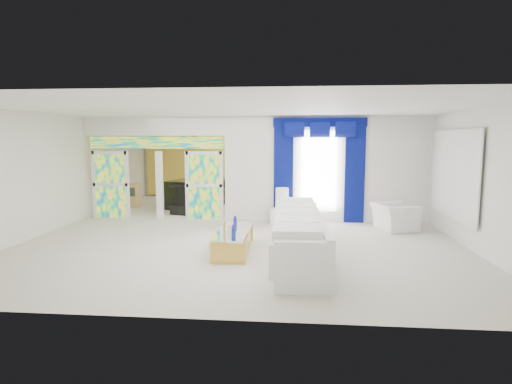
# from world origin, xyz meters

# --- Properties ---
(floor) EXTENTS (12.00, 12.00, 0.00)m
(floor) POSITION_xyz_m (0.00, 0.00, 0.00)
(floor) COLOR #B7AF9E
(floor) RESTS_ON ground
(dividing_wall) EXTENTS (5.70, 0.18, 3.00)m
(dividing_wall) POSITION_xyz_m (2.15, 1.00, 1.50)
(dividing_wall) COLOR white
(dividing_wall) RESTS_ON ground
(dividing_header) EXTENTS (4.30, 0.18, 0.55)m
(dividing_header) POSITION_xyz_m (-2.85, 1.00, 2.73)
(dividing_header) COLOR white
(dividing_header) RESTS_ON dividing_wall
(stained_panel_left) EXTENTS (0.95, 0.04, 2.00)m
(stained_panel_left) POSITION_xyz_m (-4.28, 1.00, 1.00)
(stained_panel_left) COLOR #994C3F
(stained_panel_left) RESTS_ON ground
(stained_panel_right) EXTENTS (0.95, 0.04, 2.00)m
(stained_panel_right) POSITION_xyz_m (-1.42, 1.00, 1.00)
(stained_panel_right) COLOR #994C3F
(stained_panel_right) RESTS_ON ground
(stained_transom) EXTENTS (4.00, 0.05, 0.35)m
(stained_transom) POSITION_xyz_m (-2.85, 1.00, 2.25)
(stained_transom) COLOR #994C3F
(stained_transom) RESTS_ON dividing_header
(window_pane) EXTENTS (1.00, 0.02, 2.30)m
(window_pane) POSITION_xyz_m (1.90, 0.90, 1.45)
(window_pane) COLOR white
(window_pane) RESTS_ON dividing_wall
(blue_drape_left) EXTENTS (0.55, 0.10, 2.80)m
(blue_drape_left) POSITION_xyz_m (0.90, 0.87, 1.40)
(blue_drape_left) COLOR #031245
(blue_drape_left) RESTS_ON ground
(blue_drape_right) EXTENTS (0.55, 0.10, 2.80)m
(blue_drape_right) POSITION_xyz_m (2.90, 0.87, 1.40)
(blue_drape_right) COLOR #031245
(blue_drape_right) RESTS_ON ground
(blue_pelmet) EXTENTS (2.60, 0.12, 0.25)m
(blue_pelmet) POSITION_xyz_m (1.90, 0.87, 2.82)
(blue_pelmet) COLOR #031245
(blue_pelmet) RESTS_ON dividing_wall
(wall_mirror) EXTENTS (0.04, 2.70, 1.90)m
(wall_mirror) POSITION_xyz_m (4.94, -1.00, 1.55)
(wall_mirror) COLOR white
(wall_mirror) RESTS_ON ground
(gold_curtains) EXTENTS (9.70, 0.12, 2.90)m
(gold_curtains) POSITION_xyz_m (0.00, 5.90, 1.50)
(gold_curtains) COLOR gold
(gold_curtains) RESTS_ON ground
(white_sofa) EXTENTS (1.09, 4.35, 0.82)m
(white_sofa) POSITION_xyz_m (1.29, -2.85, 0.41)
(white_sofa) COLOR silver
(white_sofa) RESTS_ON ground
(coffee_table) EXTENTS (0.72, 1.97, 0.43)m
(coffee_table) POSITION_xyz_m (-0.06, -2.55, 0.22)
(coffee_table) COLOR gold
(coffee_table) RESTS_ON ground
(console_table) EXTENTS (1.29, 0.48, 0.42)m
(console_table) POSITION_xyz_m (1.18, 0.55, 0.21)
(console_table) COLOR white
(console_table) RESTS_ON ground
(table_lamp) EXTENTS (0.36, 0.36, 0.58)m
(table_lamp) POSITION_xyz_m (0.88, 0.55, 0.71)
(table_lamp) COLOR white
(table_lamp) RESTS_ON console_table
(armchair) EXTENTS (1.18, 1.27, 0.69)m
(armchair) POSITION_xyz_m (3.82, -0.06, 0.34)
(armchair) COLOR silver
(armchair) RESTS_ON ground
(grand_piano) EXTENTS (1.82, 2.15, 0.95)m
(grand_piano) POSITION_xyz_m (-2.20, 3.23, 0.47)
(grand_piano) COLOR black
(grand_piano) RESTS_ON ground
(piano_bench) EXTENTS (0.91, 0.52, 0.29)m
(piano_bench) POSITION_xyz_m (-2.20, 1.63, 0.14)
(piano_bench) COLOR black
(piano_bench) RESTS_ON ground
(tv_console) EXTENTS (0.58, 0.53, 0.82)m
(tv_console) POSITION_xyz_m (-4.43, 2.95, 0.41)
(tv_console) COLOR #A17850
(tv_console) RESTS_ON ground
(chandelier) EXTENTS (0.60, 0.60, 0.60)m
(chandelier) POSITION_xyz_m (-2.30, 3.40, 2.65)
(chandelier) COLOR gold
(chandelier) RESTS_ON ceiling
(decanters) EXTENTS (0.21, 1.20, 0.19)m
(decanters) POSITION_xyz_m (-0.05, -2.67, 0.51)
(decanters) COLOR #1F1591
(decanters) RESTS_ON coffee_table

